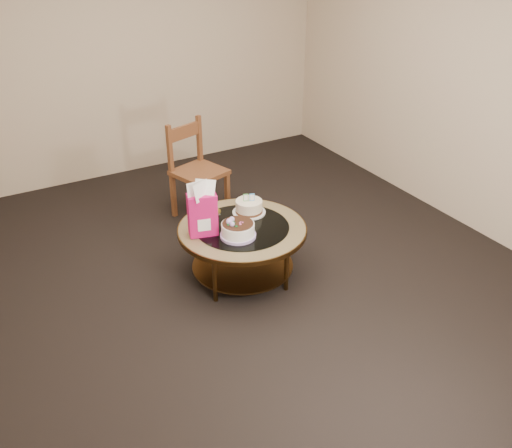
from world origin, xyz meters
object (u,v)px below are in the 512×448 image
dining_chair (196,170)px  gift_bag (202,209)px  coffee_table (242,235)px  decorated_cake (238,231)px  cream_cake (249,207)px

dining_chair → gift_bag: bearing=-129.4°
coffee_table → dining_chair: bearing=83.6°
coffee_table → decorated_cake: decorated_cake is taller
coffee_table → dining_chair: 1.16m
cream_cake → coffee_table: bearing=-109.0°
gift_bag → dining_chair: (0.44, 1.10, -0.20)m
coffee_table → cream_cake: bearing=47.6°
decorated_cake → cream_cake: size_ratio=1.01×
coffee_table → dining_chair: dining_chair is taller
cream_cake → dining_chair: (-0.03, 0.97, -0.04)m
decorated_cake → dining_chair: (0.23, 1.26, -0.04)m
cream_cake → dining_chair: dining_chair is taller
cream_cake → gift_bag: (-0.47, -0.12, 0.16)m
dining_chair → coffee_table: bearing=-114.0°
coffee_table → decorated_cake: (-0.10, -0.12, 0.13)m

